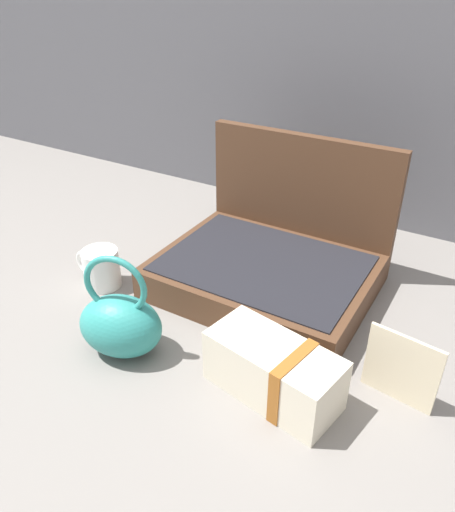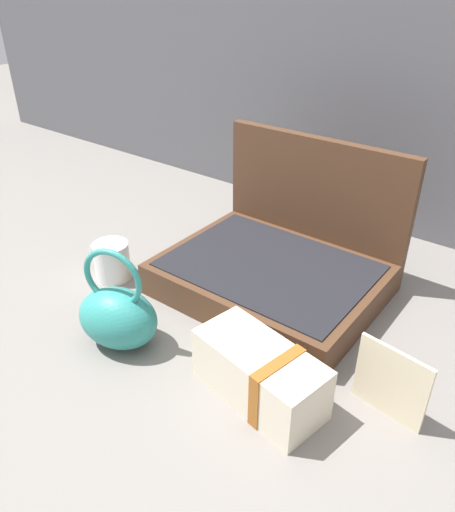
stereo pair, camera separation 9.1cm
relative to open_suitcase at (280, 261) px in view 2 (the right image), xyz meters
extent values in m
plane|color=slate|center=(-0.02, -0.15, -0.06)|extent=(6.00, 6.00, 0.00)
cube|color=#4C301E|center=(0.00, -0.04, -0.03)|extent=(0.44, 0.33, 0.07)
cube|color=black|center=(0.00, -0.04, 0.01)|extent=(0.41, 0.30, 0.00)
cube|color=#4C301E|center=(0.00, 0.14, 0.09)|extent=(0.44, 0.02, 0.30)
ellipsoid|color=teal|center=(-0.13, -0.34, 0.00)|extent=(0.18, 0.14, 0.12)
torus|color=teal|center=(-0.13, -0.34, 0.08)|extent=(0.12, 0.04, 0.12)
cube|color=beige|center=(0.15, -0.30, -0.01)|extent=(0.24, 0.14, 0.10)
cube|color=#99561E|center=(0.19, -0.30, -0.01)|extent=(0.04, 0.11, 0.10)
cylinder|color=white|center=(-0.31, -0.20, -0.02)|extent=(0.08, 0.08, 0.09)
torus|color=white|center=(-0.36, -0.20, -0.02)|extent=(0.06, 0.01, 0.06)
cube|color=beige|center=(0.33, -0.20, 0.00)|extent=(0.12, 0.02, 0.13)
camera|label=1|loc=(0.39, -0.84, 0.55)|focal=34.62mm
camera|label=2|loc=(0.46, -0.79, 0.55)|focal=34.62mm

